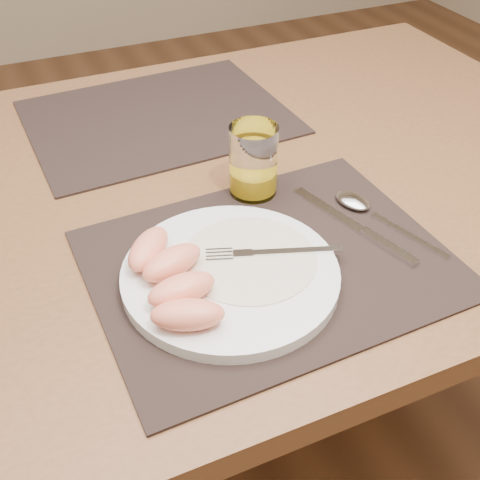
% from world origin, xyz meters
% --- Properties ---
extents(ground, '(5.00, 5.00, 0.00)m').
position_xyz_m(ground, '(0.00, 0.00, 0.00)').
color(ground, brown).
rests_on(ground, ground).
extents(table, '(1.40, 0.90, 0.75)m').
position_xyz_m(table, '(0.00, 0.00, 0.67)').
color(table, brown).
rests_on(table, ground).
extents(placemat_near, '(0.46, 0.36, 0.00)m').
position_xyz_m(placemat_near, '(0.01, -0.22, 0.75)').
color(placemat_near, black).
rests_on(placemat_near, table).
extents(placemat_far, '(0.47, 0.37, 0.00)m').
position_xyz_m(placemat_far, '(-0.00, 0.22, 0.75)').
color(placemat_far, black).
rests_on(placemat_far, table).
extents(plate, '(0.27, 0.27, 0.02)m').
position_xyz_m(plate, '(-0.05, -0.23, 0.76)').
color(plate, white).
rests_on(plate, placemat_near).
extents(plate_dressing, '(0.17, 0.17, 0.00)m').
position_xyz_m(plate_dressing, '(-0.02, -0.22, 0.77)').
color(plate_dressing, white).
rests_on(plate_dressing, plate).
extents(fork, '(0.17, 0.07, 0.00)m').
position_xyz_m(fork, '(-0.01, -0.22, 0.77)').
color(fork, silver).
rests_on(fork, plate).
extents(knife, '(0.07, 0.22, 0.01)m').
position_xyz_m(knife, '(0.15, -0.22, 0.76)').
color(knife, silver).
rests_on(knife, placemat_near).
extents(spoon, '(0.08, 0.19, 0.01)m').
position_xyz_m(spoon, '(0.18, -0.17, 0.76)').
color(spoon, silver).
rests_on(spoon, placemat_near).
extents(juice_glass, '(0.07, 0.07, 0.11)m').
position_xyz_m(juice_glass, '(0.05, -0.07, 0.80)').
color(juice_glass, white).
rests_on(juice_glass, placemat_near).
extents(grapefruit_wedges, '(0.11, 0.20, 0.03)m').
position_xyz_m(grapefruit_wedges, '(-0.13, -0.23, 0.79)').
color(grapefruit_wedges, '#FF8C68').
rests_on(grapefruit_wedges, plate).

